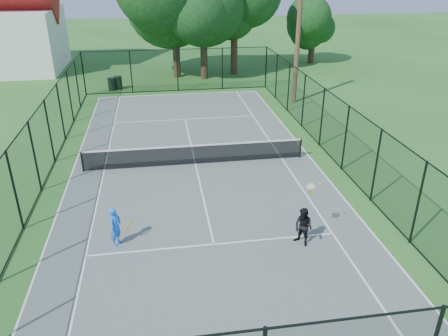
{
  "coord_description": "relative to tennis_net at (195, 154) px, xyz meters",
  "views": [
    {
      "loc": [
        -1.52,
        -18.25,
        8.51
      ],
      "look_at": [
        0.87,
        -3.0,
        1.2
      ],
      "focal_mm": 35.0,
      "sensor_mm": 36.0,
      "label": 1
    }
  ],
  "objects": [
    {
      "name": "ground",
      "position": [
        0.0,
        0.0,
        -0.58
      ],
      "size": [
        120.0,
        120.0,
        0.0
      ],
      "primitive_type": "plane",
      "color": "#2A6121"
    },
    {
      "name": "tennis_court",
      "position": [
        0.0,
        0.0,
        -0.55
      ],
      "size": [
        11.0,
        24.0,
        0.06
      ],
      "primitive_type": "cube",
      "color": "slate",
      "rests_on": "ground"
    },
    {
      "name": "tennis_net",
      "position": [
        0.0,
        0.0,
        0.0
      ],
      "size": [
        10.08,
        0.08,
        0.95
      ],
      "color": "black",
      "rests_on": "tennis_court"
    },
    {
      "name": "fence",
      "position": [
        0.0,
        0.0,
        0.92
      ],
      "size": [
        13.1,
        26.1,
        3.0
      ],
      "color": "black",
      "rests_on": "ground"
    },
    {
      "name": "tree_near_left",
      "position": [
        0.2,
        17.33,
        5.27
      ],
      "size": [
        7.29,
        7.29,
        9.5
      ],
      "color": "#332114",
      "rests_on": "ground"
    },
    {
      "name": "tree_near_mid",
      "position": [
        2.32,
        16.49,
        4.89
      ],
      "size": [
        6.79,
        6.79,
        8.87
      ],
      "color": "#332114",
      "rests_on": "ground"
    },
    {
      "name": "tree_near_right",
      "position": [
        4.95,
        17.72,
        4.26
      ],
      "size": [
        5.53,
        5.53,
        7.63
      ],
      "color": "#332114",
      "rests_on": "ground"
    },
    {
      "name": "tree_far_right",
      "position": [
        12.76,
        20.92,
        2.66
      ],
      "size": [
        3.96,
        3.96,
        5.24
      ],
      "color": "#332114",
      "rests_on": "ground"
    },
    {
      "name": "trash_bin_left",
      "position": [
        -4.76,
        13.94,
        -0.12
      ],
      "size": [
        0.58,
        0.58,
        0.9
      ],
      "color": "black",
      "rests_on": "ground"
    },
    {
      "name": "trash_bin_right",
      "position": [
        -4.3,
        14.17,
        -0.1
      ],
      "size": [
        0.58,
        0.58,
        0.95
      ],
      "color": "black",
      "rests_on": "ground"
    },
    {
      "name": "utility_pole",
      "position": [
        7.46,
        9.0,
        3.45
      ],
      "size": [
        1.4,
        0.3,
        7.94
      ],
      "color": "#4C3823",
      "rests_on": "ground"
    },
    {
      "name": "player_blue",
      "position": [
        -3.14,
        -5.89,
        0.17
      ],
      "size": [
        0.85,
        0.6,
        1.38
      ],
      "color": "#1C71F3",
      "rests_on": "tennis_court"
    },
    {
      "name": "player_black",
      "position": [
        2.88,
        -6.83,
        0.15
      ],
      "size": [
        1.01,
        0.9,
        2.04
      ],
      "color": "black",
      "rests_on": "tennis_court"
    }
  ]
}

